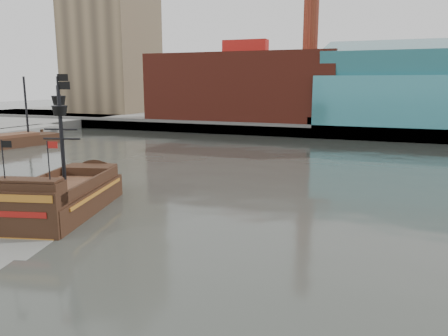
% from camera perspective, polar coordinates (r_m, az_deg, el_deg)
% --- Properties ---
extents(ground, '(400.00, 400.00, 0.00)m').
position_cam_1_polar(ground, '(27.37, -1.84, -11.89)').
color(ground, '#2D302A').
rests_on(ground, ground).
extents(promenade_far, '(220.00, 60.00, 2.00)m').
position_cam_1_polar(promenade_far, '(115.99, 16.36, 5.85)').
color(promenade_far, slate).
rests_on(promenade_far, ground).
extents(seawall, '(220.00, 1.00, 2.60)m').
position_cam_1_polar(seawall, '(86.74, 14.61, 4.52)').
color(seawall, '#4C4C49').
rests_on(seawall, ground).
extents(skyline, '(149.00, 45.00, 62.00)m').
position_cam_1_polar(skyline, '(108.72, 19.56, 17.81)').
color(skyline, brown).
rests_on(skyline, promenade_far).
extents(pirate_ship, '(8.87, 17.03, 12.22)m').
position_cam_1_polar(pirate_ship, '(38.60, -20.09, -3.97)').
color(pirate_ship, black).
rests_on(pirate_ship, ground).
extents(docked_vessel, '(8.52, 20.02, 13.28)m').
position_cam_1_polar(docked_vessel, '(81.03, -27.03, 2.90)').
color(docked_vessel, black).
rests_on(docked_vessel, ground).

